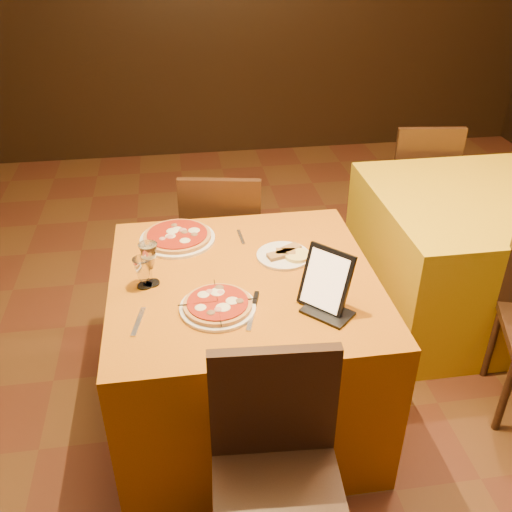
{
  "coord_description": "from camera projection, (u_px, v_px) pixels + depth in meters",
  "views": [
    {
      "loc": [
        -0.42,
        -1.84,
        2.06
      ],
      "look_at": [
        -0.13,
        0.1,
        0.86
      ],
      "focal_mm": 40.0,
      "sensor_mm": 36.0,
      "label": 1
    }
  ],
  "objects": [
    {
      "name": "chair_main_far",
      "position": [
        225.0,
        240.0,
        3.22
      ],
      "size": [
        0.55,
        0.55,
        0.91
      ],
      "primitive_type": null,
      "rotation": [
        0.0,
        0.0,
        2.95
      ],
      "color": "black",
      "rests_on": "floor"
    },
    {
      "name": "wine_glass",
      "position": [
        150.0,
        264.0,
        2.27
      ],
      "size": [
        0.08,
        0.08,
        0.19
      ],
      "primitive_type": null,
      "rotation": [
        0.0,
        0.0,
        -0.02
      ],
      "color": "#E8CC83",
      "rests_on": "main_table"
    },
    {
      "name": "knife",
      "position": [
        252.0,
        313.0,
        2.15
      ],
      "size": [
        0.08,
        0.22,
        0.01
      ],
      "primitive_type": "cube",
      "rotation": [
        0.0,
        0.0,
        1.29
      ],
      "color": "#B8B7BE",
      "rests_on": "main_table"
    },
    {
      "name": "water_glass",
      "position": [
        143.0,
        273.0,
        2.27
      ],
      "size": [
        0.07,
        0.07,
        0.13
      ],
      "primitive_type": null,
      "rotation": [
        0.0,
        0.0,
        0.28
      ],
      "color": "white",
      "rests_on": "main_table"
    },
    {
      "name": "fork_far",
      "position": [
        241.0,
        237.0,
        2.65
      ],
      "size": [
        0.02,
        0.14,
        0.01
      ],
      "primitive_type": "cube",
      "rotation": [
        0.0,
        0.0,
        1.63
      ],
      "color": "silver",
      "rests_on": "main_table"
    },
    {
      "name": "pizza_near",
      "position": [
        218.0,
        306.0,
        2.17
      ],
      "size": [
        0.29,
        0.29,
        0.03
      ],
      "rotation": [
        0.0,
        0.0,
        0.02
      ],
      "color": "white",
      "rests_on": "main_table"
    },
    {
      "name": "chair_side_far",
      "position": [
        414.0,
        183.0,
        3.88
      ],
      "size": [
        0.5,
        0.5,
        0.91
      ],
      "primitive_type": null,
      "rotation": [
        0.0,
        0.0,
        3.02
      ],
      "color": "black",
      "rests_on": "floor"
    },
    {
      "name": "side_table",
      "position": [
        468.0,
        256.0,
        3.23
      ],
      "size": [
        1.1,
        1.1,
        0.75
      ],
      "primitive_type": "cube",
      "color": "gold",
      "rests_on": "floor"
    },
    {
      "name": "cutlet_dish",
      "position": [
        283.0,
        255.0,
        2.49
      ],
      "size": [
        0.24,
        0.24,
        0.03
      ],
      "rotation": [
        0.0,
        0.0,
        0.1
      ],
      "color": "white",
      "rests_on": "main_table"
    },
    {
      "name": "tablet",
      "position": [
        326.0,
        280.0,
        2.13
      ],
      "size": [
        0.2,
        0.21,
        0.23
      ],
      "primitive_type": "cube",
      "rotation": [
        -0.35,
        0.0,
        -0.81
      ],
      "color": "black",
      "rests_on": "main_table"
    },
    {
      "name": "pizza_far",
      "position": [
        177.0,
        237.0,
        2.62
      ],
      "size": [
        0.35,
        0.35,
        0.03
      ],
      "rotation": [
        0.0,
        0.0,
        -0.2
      ],
      "color": "white",
      "rests_on": "main_table"
    },
    {
      "name": "fork_near",
      "position": [
        138.0,
        322.0,
        2.11
      ],
      "size": [
        0.05,
        0.17,
        0.01
      ],
      "primitive_type": "cube",
      "rotation": [
        0.0,
        0.0,
        1.36
      ],
      "color": "silver",
      "rests_on": "main_table"
    },
    {
      "name": "main_table",
      "position": [
        244.0,
        346.0,
        2.56
      ],
      "size": [
        1.1,
        1.1,
        0.75
      ],
      "primitive_type": "cube",
      "color": "#B6610B",
      "rests_on": "floor"
    },
    {
      "name": "chair_main_near",
      "position": [
        279.0,
        499.0,
        1.81
      ],
      "size": [
        0.51,
        0.51,
        0.91
      ],
      "primitive_type": null,
      "rotation": [
        0.0,
        0.0,
        -0.07
      ],
      "color": "black",
      "rests_on": "floor"
    },
    {
      "name": "floor",
      "position": [
        286.0,
        421.0,
        2.68
      ],
      "size": [
        6.0,
        7.0,
        0.01
      ],
      "primitive_type": "cube",
      "color": "#5E2D19",
      "rests_on": "ground"
    }
  ]
}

